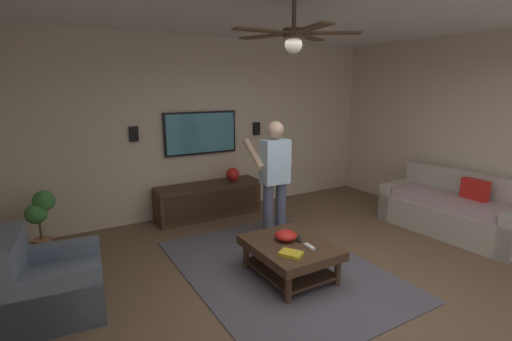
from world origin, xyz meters
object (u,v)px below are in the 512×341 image
tv (201,133)px  remote_black (299,239)px  couch (454,211)px  media_console (209,200)px  armchair (51,286)px  person_standing (274,175)px  remote_white (309,246)px  book (291,254)px  coffee_table (290,252)px  ceiling_fan (294,36)px  vase_round (233,174)px  potted_plant_short (40,215)px  bowl (286,235)px  remote_grey (293,251)px  wall_speaker_right (134,134)px  wall_speaker_left (256,129)px

tv → remote_black: tv is taller
couch → media_console: (2.40, 2.79, -0.04)m
armchair → person_standing: person_standing is taller
remote_white → book: (-0.05, 0.28, 0.01)m
coffee_table → ceiling_fan: (-0.18, 0.14, 2.22)m
tv → vase_round: tv is taller
potted_plant_short → ceiling_fan: bearing=-135.6°
coffee_table → media_console: media_console is taller
bowl → remote_grey: bowl is taller
remote_grey → wall_speaker_right: (2.73, 0.92, 0.98)m
ceiling_fan → remote_black: bearing=-53.6°
couch → armchair: bearing=-10.6°
media_console → remote_black: bearing=2.7°
coffee_table → wall_speaker_right: bearing=22.1°
tv → wall_speaker_left: 1.05m
person_standing → remote_black: (-0.91, 0.26, -0.52)m
person_standing → bowl: size_ratio=6.62×
armchair → wall_speaker_left: bearing=36.6°
media_console → person_standing: 1.55m
armchair → wall_speaker_right: size_ratio=4.04×
ceiling_fan → wall_speaker_right: bearing=18.2°
ceiling_fan → bowl: bearing=-27.7°
armchair → book: 2.27m
book → vase_round: 2.59m
remote_black → potted_plant_short: bearing=80.2°
remote_white → remote_black: 0.22m
remote_white → remote_grey: same height
potted_plant_short → wall_speaker_right: wall_speaker_right is taller
remote_grey → media_console: bearing=-42.9°
tv → person_standing: tv is taller
wall_speaker_left → couch: bearing=-146.7°
remote_black → wall_speaker_right: wall_speaker_right is taller
couch → wall_speaker_left: 3.34m
bowl → remote_white: size_ratio=1.65×
remote_black → ceiling_fan: bearing=156.4°
media_console → ceiling_fan: bearing=-3.6°
potted_plant_short → remote_black: bearing=-129.7°
tv → wall_speaker_left: bearing=90.7°
remote_black → wall_speaker_right: (2.52, 1.16, 0.98)m
tv → book: size_ratio=5.53×
media_console → tv: tv is taller
book → remote_grey: bearing=-83.5°
wall_speaker_left → person_standing: bearing=157.2°
armchair → remote_black: armchair is taller
remote_white → wall_speaker_right: 3.12m
wall_speaker_left → wall_speaker_right: size_ratio=1.00×
media_console → potted_plant_short: potted_plant_short is taller
wall_speaker_left → book: bearing=156.0°
bowl → wall_speaker_left: bearing=-23.5°
coffee_table → bowl: size_ratio=4.04×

